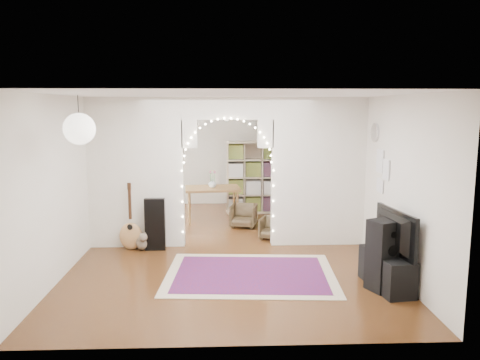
{
  "coord_description": "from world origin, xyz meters",
  "views": [
    {
      "loc": [
        -0.1,
        -8.4,
        2.52
      ],
      "look_at": [
        0.23,
        0.3,
        1.16
      ],
      "focal_mm": 35.0,
      "sensor_mm": 36.0,
      "label": 1
    }
  ],
  "objects_px": {
    "bookcase": "(262,177)",
    "dining_table": "(212,191)",
    "acoustic_guitar": "(131,225)",
    "dining_chair_left": "(244,216)",
    "dining_chair_right": "(273,228)",
    "floor_speaker": "(384,255)",
    "media_console": "(387,271)"
  },
  "relations": [
    {
      "from": "acoustic_guitar",
      "to": "dining_chair_right",
      "type": "distance_m",
      "value": 2.68
    },
    {
      "from": "acoustic_guitar",
      "to": "floor_speaker",
      "type": "height_order",
      "value": "acoustic_guitar"
    },
    {
      "from": "media_console",
      "to": "dining_table",
      "type": "relative_size",
      "value": 0.79
    },
    {
      "from": "dining_chair_left",
      "to": "dining_chair_right",
      "type": "xyz_separation_m",
      "value": [
        0.52,
        -0.93,
        -0.03
      ]
    },
    {
      "from": "acoustic_guitar",
      "to": "dining_table",
      "type": "relative_size",
      "value": 0.81
    },
    {
      "from": "media_console",
      "to": "dining_chair_right",
      "type": "xyz_separation_m",
      "value": [
        -1.33,
        2.54,
        -0.04
      ]
    },
    {
      "from": "floor_speaker",
      "to": "bookcase",
      "type": "distance_m",
      "value": 5.11
    },
    {
      "from": "media_console",
      "to": "bookcase",
      "type": "xyz_separation_m",
      "value": [
        -1.35,
        4.88,
        0.61
      ]
    },
    {
      "from": "floor_speaker",
      "to": "dining_chair_left",
      "type": "distance_m",
      "value": 3.97
    },
    {
      "from": "acoustic_guitar",
      "to": "floor_speaker",
      "type": "distance_m",
      "value": 4.35
    },
    {
      "from": "media_console",
      "to": "floor_speaker",
      "type": "bearing_deg",
      "value": -147.95
    },
    {
      "from": "floor_speaker",
      "to": "dining_chair_right",
      "type": "bearing_deg",
      "value": 91.61
    },
    {
      "from": "acoustic_guitar",
      "to": "dining_chair_left",
      "type": "relative_size",
      "value": 1.92
    },
    {
      "from": "acoustic_guitar",
      "to": "dining_table",
      "type": "distance_m",
      "value": 2.56
    },
    {
      "from": "dining_table",
      "to": "acoustic_guitar",
      "type": "bearing_deg",
      "value": -129.09
    },
    {
      "from": "floor_speaker",
      "to": "media_console",
      "type": "height_order",
      "value": "floor_speaker"
    },
    {
      "from": "dining_table",
      "to": "dining_chair_left",
      "type": "relative_size",
      "value": 2.38
    },
    {
      "from": "media_console",
      "to": "dining_table",
      "type": "distance_m",
      "value": 4.8
    },
    {
      "from": "bookcase",
      "to": "dining_table",
      "type": "xyz_separation_m",
      "value": [
        -1.17,
        -0.82,
        -0.18
      ]
    },
    {
      "from": "floor_speaker",
      "to": "dining_table",
      "type": "bearing_deg",
      "value": 96.59
    },
    {
      "from": "acoustic_guitar",
      "to": "dining_table",
      "type": "height_order",
      "value": "acoustic_guitar"
    },
    {
      "from": "acoustic_guitar",
      "to": "media_console",
      "type": "relative_size",
      "value": 1.02
    },
    {
      "from": "acoustic_guitar",
      "to": "bookcase",
      "type": "distance_m",
      "value": 3.93
    },
    {
      "from": "media_console",
      "to": "dining_chair_right",
      "type": "height_order",
      "value": "media_console"
    },
    {
      "from": "dining_chair_left",
      "to": "dining_chair_right",
      "type": "bearing_deg",
      "value": -47.41
    },
    {
      "from": "acoustic_guitar",
      "to": "dining_chair_right",
      "type": "bearing_deg",
      "value": 36.32
    },
    {
      "from": "dining_table",
      "to": "dining_chair_right",
      "type": "bearing_deg",
      "value": -57.15
    },
    {
      "from": "bookcase",
      "to": "dining_table",
      "type": "relative_size",
      "value": 1.36
    },
    {
      "from": "dining_chair_left",
      "to": "acoustic_guitar",
      "type": "bearing_deg",
      "value": -130.36
    },
    {
      "from": "dining_chair_right",
      "to": "floor_speaker",
      "type": "bearing_deg",
      "value": -42.72
    },
    {
      "from": "acoustic_guitar",
      "to": "bookcase",
      "type": "relative_size",
      "value": 0.59
    },
    {
      "from": "dining_table",
      "to": "dining_chair_right",
      "type": "xyz_separation_m",
      "value": [
        1.19,
        -1.52,
        -0.47
      ]
    }
  ]
}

